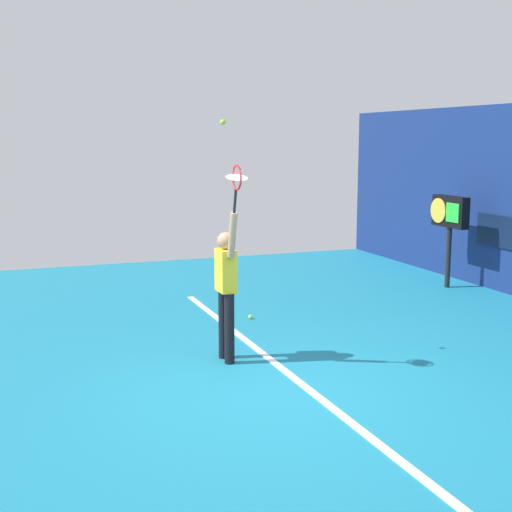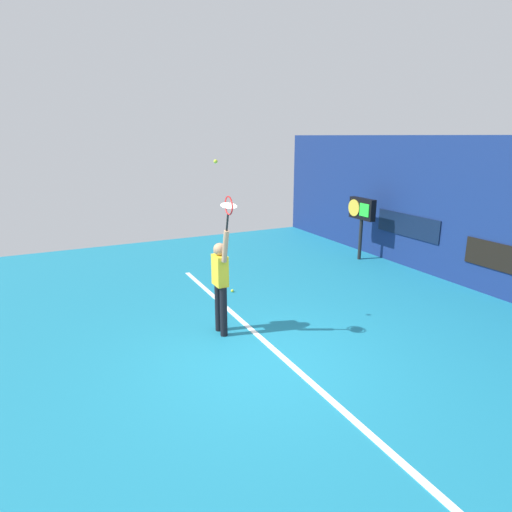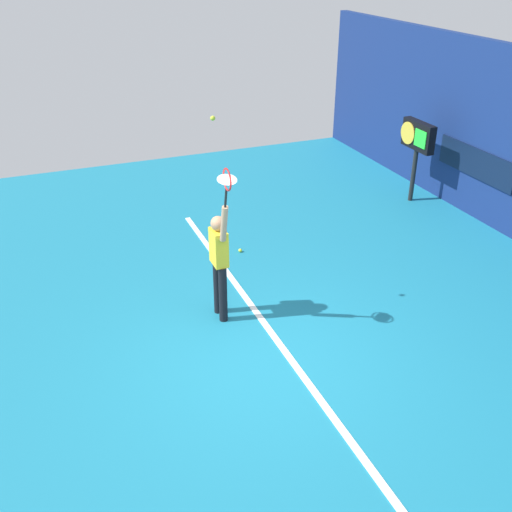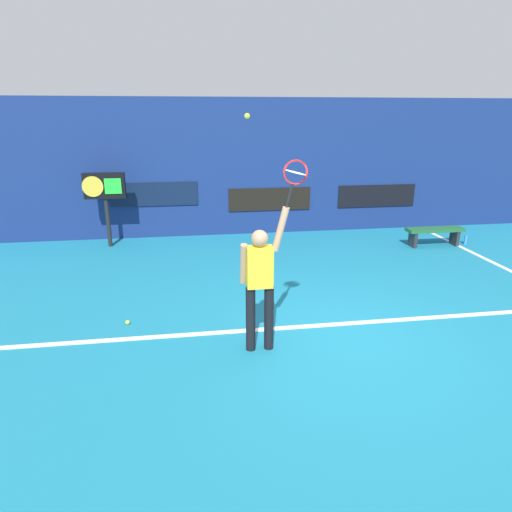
% 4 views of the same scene
% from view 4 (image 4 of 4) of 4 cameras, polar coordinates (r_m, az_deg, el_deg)
% --- Properties ---
extents(ground_plane, '(18.00, 18.00, 0.00)m').
position_cam_4_polar(ground_plane, '(6.67, 11.10, -10.15)').
color(ground_plane, teal).
extents(back_wall, '(18.00, 0.20, 3.50)m').
position_cam_4_polar(back_wall, '(11.89, 1.71, 11.33)').
color(back_wall, navy).
rests_on(back_wall, ground_plane).
extents(sponsor_banner_center, '(2.20, 0.03, 0.60)m').
position_cam_4_polar(sponsor_banner_center, '(11.89, 1.78, 7.32)').
color(sponsor_banner_center, black).
extents(sponsor_banner_portside, '(2.20, 0.03, 0.60)m').
position_cam_4_polar(sponsor_banner_portside, '(11.70, -12.96, 7.76)').
color(sponsor_banner_portside, '#0C1933').
extents(sponsor_banner_starboard, '(2.20, 0.03, 0.60)m').
position_cam_4_polar(sponsor_banner_starboard, '(12.77, 15.26, 7.49)').
color(sponsor_banner_starboard, black).
extents(court_baseline, '(10.00, 0.10, 0.01)m').
position_cam_4_polar(court_baseline, '(6.99, 10.05, -8.67)').
color(court_baseline, white).
rests_on(court_baseline, ground_plane).
extents(tennis_player, '(0.63, 0.31, 1.98)m').
position_cam_4_polar(tennis_player, '(5.82, 0.50, -3.12)').
color(tennis_player, black).
rests_on(tennis_player, ground_plane).
extents(tennis_racket, '(0.38, 0.27, 0.63)m').
position_cam_4_polar(tennis_racket, '(5.56, 5.03, 10.34)').
color(tennis_racket, black).
extents(tennis_ball, '(0.07, 0.07, 0.07)m').
position_cam_4_polar(tennis_ball, '(5.43, -1.15, 17.57)').
color(tennis_ball, '#CCE033').
extents(scoreboard_clock, '(0.96, 0.20, 1.78)m').
position_cam_4_polar(scoreboard_clock, '(11.13, -18.93, 8.12)').
color(scoreboard_clock, black).
rests_on(scoreboard_clock, ground_plane).
extents(court_bench, '(1.40, 0.36, 0.45)m').
position_cam_4_polar(court_bench, '(11.65, 22.01, 2.83)').
color(court_bench, '#1E592D').
rests_on(court_bench, ground_plane).
extents(water_bottle, '(0.07, 0.07, 0.24)m').
position_cam_4_polar(water_bottle, '(12.16, 25.39, 1.92)').
color(water_bottle, '#338CD8').
rests_on(water_bottle, ground_plane).
extents(spare_ball, '(0.07, 0.07, 0.07)m').
position_cam_4_polar(spare_ball, '(7.16, -16.21, -8.21)').
color(spare_ball, '#CCE033').
rests_on(spare_ball, ground_plane).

